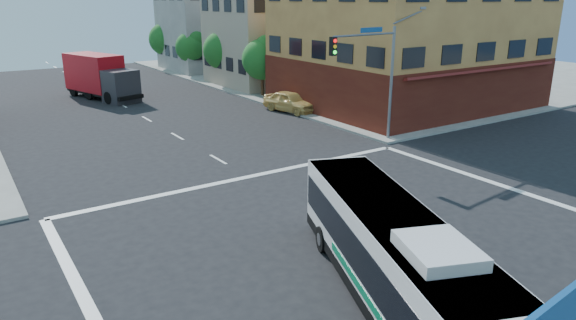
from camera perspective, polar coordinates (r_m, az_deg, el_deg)
ground at (r=18.80m, az=10.18°, el=-9.91°), size 120.00×120.00×0.00m
sidewalk_ne at (r=66.77m, az=11.55°, el=9.88°), size 50.00×50.00×0.15m
corner_building_ne at (r=44.02m, az=13.18°, el=13.60°), size 18.10×15.44×14.00m
building_east_near at (r=54.28m, az=-1.41°, el=13.23°), size 12.06×10.06×9.00m
building_east_far at (r=66.50m, az=-8.04°, el=14.30°), size 12.06×10.06×10.00m
signal_mast_ne at (r=30.89m, az=9.46°, el=10.62°), size 7.91×1.13×8.07m
street_tree_a at (r=46.58m, az=-2.76°, el=11.37°), size 3.60×3.60×5.53m
street_tree_b at (r=53.56m, az=-7.25°, el=12.24°), size 3.80×3.80×5.79m
street_tree_c at (r=60.83m, az=-10.69°, el=12.42°), size 3.40×3.40×5.29m
street_tree_d at (r=68.22m, az=-13.43°, el=13.13°), size 4.00×4.00×6.03m
transit_bus at (r=15.35m, az=11.30°, el=-10.14°), size 5.96×10.69×3.14m
box_truck at (r=48.91m, az=-20.08°, el=8.60°), size 4.83×8.87×3.84m
parked_car at (r=40.62m, az=0.25°, el=6.51°), size 2.91×5.04×1.61m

